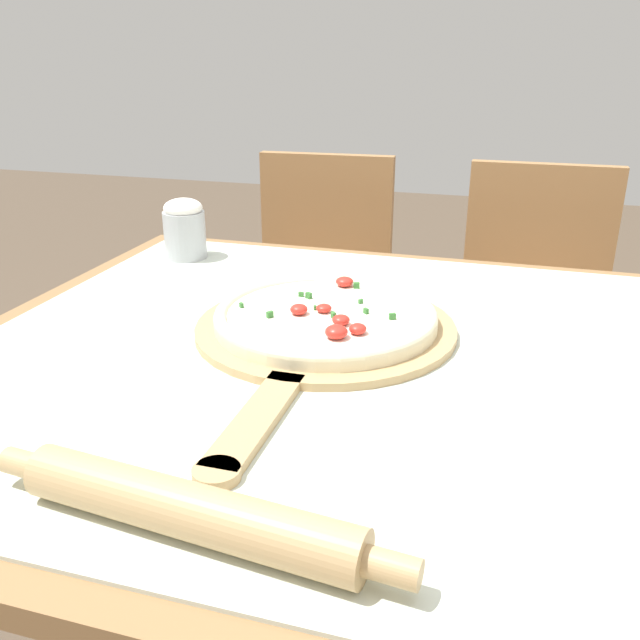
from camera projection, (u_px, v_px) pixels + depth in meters
dining_table at (335, 425)px, 1.00m from camera, size 1.13×1.04×0.77m
towel_cloth at (336, 353)px, 0.96m from camera, size 1.05×0.96×0.00m
pizza_peel at (321, 333)px, 1.00m from camera, size 0.39×0.62×0.01m
pizza at (326, 316)px, 1.02m from camera, size 0.34×0.34×0.04m
rolling_pin at (189, 510)px, 0.59m from camera, size 0.42×0.08×0.05m
chair_left at (319, 293)px, 1.93m from camera, size 0.42×0.42×0.90m
chair_right at (531, 314)px, 1.78m from camera, size 0.40×0.40×0.90m
flour_cup at (184, 228)px, 1.36m from camera, size 0.08×0.08×0.12m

